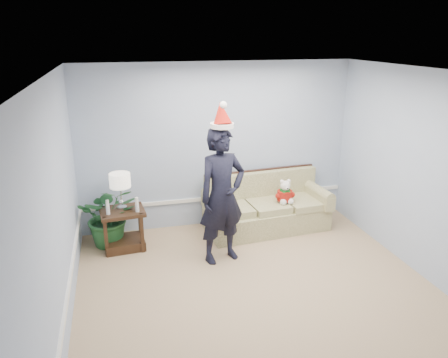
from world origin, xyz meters
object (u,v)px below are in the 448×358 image
sofa (265,209)px  table_lamp (120,182)px  man (222,196)px  side_table (124,233)px  houseplant (109,215)px  teddy_bear (285,194)px

sofa → table_lamp: size_ratio=3.73×
table_lamp → man: man is taller
side_table → houseplant: bearing=138.1°
side_table → teddy_bear: teddy_bear is taller
sofa → table_lamp: table_lamp is taller
houseplant → man: (1.55, -0.86, 0.48)m
houseplant → man: 1.83m
sofa → man: man is taller
sofa → teddy_bear: sofa is taller
man → sofa: bearing=25.2°
table_lamp → side_table: bearing=-91.6°
side_table → man: bearing=-27.0°
side_table → houseplant: 0.35m
man → teddy_bear: man is taller
man → houseplant: bearing=134.2°
sofa → side_table: 2.32m
sofa → teddy_bear: bearing=-36.6°
sofa → table_lamp: 2.42m
sofa → teddy_bear: (0.27, -0.17, 0.30)m
sofa → side_table: sofa is taller
houseplant → man: size_ratio=0.50×
side_table → teddy_bear: bearing=0.2°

